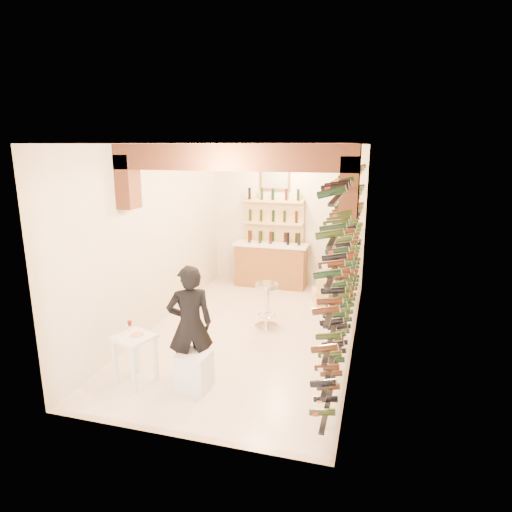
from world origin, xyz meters
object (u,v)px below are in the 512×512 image
Objects in this scene: wine_rack at (344,252)px; tasting_table at (134,344)px; white_stool at (194,371)px; back_counter at (271,263)px; person at (190,325)px; crate_lower at (326,296)px; chrome_barstool at (267,302)px.

wine_rack is 6.86× the size of tasting_table.
tasting_table reaches higher than white_stool.
back_counter is at bearing 124.66° from wine_rack.
person is (-0.10, 0.14, 0.58)m from white_stool.
back_counter reaches higher than crate_lower.
white_stool reaches higher than crate_lower.
back_counter reaches higher than chrome_barstool.
crate_lower is (0.88, 1.51, -0.32)m from chrome_barstool.
chrome_barstool is at bearing 79.07° from white_stool.
white_stool is at bearing -109.32° from crate_lower.
person is 3.93m from crate_lower.
tasting_table is at bearing -141.66° from wine_rack.
chrome_barstool is at bearing -120.28° from crate_lower.
wine_rack reaches higher than crate_lower.
white_stool is at bearing -131.66° from wine_rack.
chrome_barstool is at bearing -134.85° from person.
crate_lower is (-0.44, 1.78, -1.39)m from wine_rack.
person is (0.73, 0.22, 0.27)m from tasting_table.
tasting_table is at bearing -99.16° from back_counter.
person is at bearing -90.31° from back_counter.
back_counter reaches higher than tasting_table.
wine_rack is at bearing -55.34° from back_counter.
white_stool is at bearing 94.18° from person.
person reaches higher than crate_lower.
crate_lower is (1.31, 3.75, -0.09)m from white_stool.
wine_rack reaches higher than back_counter.
back_counter is 4.63m from white_stool.
white_stool is at bearing -89.07° from back_counter.
back_counter is at bearing -120.91° from person.
chrome_barstool is (0.53, 2.10, -0.36)m from person.
tasting_table is 2.64m from chrome_barstool.
back_counter is 3.37× the size of white_stool.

